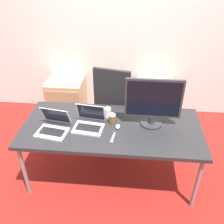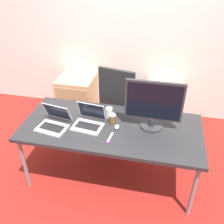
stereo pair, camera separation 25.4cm
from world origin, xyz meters
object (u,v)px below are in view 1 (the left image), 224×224
cabinet_right (154,102)px  mouse (118,127)px  monitor (153,102)px  laptop_right (53,127)px  laptop_left (89,123)px  coffee_cup_brown (112,119)px  office_chair (116,112)px  cabinet_left (67,98)px  coffee_cup_white (108,113)px

cabinet_right → mouse: bearing=-110.6°
monitor → laptop_right: bearing=-168.5°
laptop_left → monitor: monitor is taller
laptop_right → coffee_cup_brown: size_ratio=3.18×
laptop_right → mouse: bearing=9.0°
cabinet_right → mouse: mouse is taller
monitor → coffee_cup_brown: (-0.41, -0.02, -0.21)m
office_chair → laptop_left: (-0.22, -0.72, 0.32)m
cabinet_right → laptop_left: (-0.76, -1.24, 0.45)m
office_chair → monitor: size_ratio=1.97×
laptop_right → coffee_cup_brown: (0.57, 0.18, 0.01)m
mouse → coffee_cup_brown: coffee_cup_brown is taller
office_chair → cabinet_right: bearing=44.2°
office_chair → cabinet_right: 0.76m
cabinet_left → cabinet_right: bearing=0.0°
laptop_right → coffee_cup_white: 0.60m
cabinet_left → mouse: 1.57m
laptop_left → mouse: size_ratio=4.55×
cabinet_left → laptop_right: laptop_right is taller
laptop_right → mouse: (0.64, 0.10, -0.03)m
monitor → coffee_cup_white: bearing=168.9°
coffee_cup_white → coffee_cup_brown: 0.13m
mouse → coffee_cup_white: (-0.13, 0.19, 0.04)m
cabinet_right → monitor: size_ratio=1.07×
mouse → coffee_cup_white: 0.23m
cabinet_left → monitor: monitor is taller
cabinet_left → cabinet_right: same height
mouse → coffee_cup_white: size_ratio=0.65×
office_chair → mouse: office_chair is taller
laptop_right → mouse: size_ratio=4.77×
cabinet_left → coffee_cup_brown: coffee_cup_brown is taller
laptop_left → mouse: (0.30, 0.01, -0.03)m
cabinet_right → laptop_left: size_ratio=1.87×
office_chair → laptop_left: office_chair is taller
cabinet_left → monitor: 1.80m
office_chair → coffee_cup_brown: bearing=-89.7°
cabinet_left → coffee_cup_white: 1.36m
cabinet_right → coffee_cup_white: 1.28m
coffee_cup_white → coffee_cup_brown: coffee_cup_white is taller
laptop_right → cabinet_right: bearing=50.3°
cabinet_left → laptop_left: laptop_left is taller
cabinet_right → laptop_left: laptop_left is taller
laptop_right → coffee_cup_brown: 0.60m
cabinet_left → mouse: size_ratio=8.50×
laptop_left → laptop_right: bearing=-164.7°
monitor → coffee_cup_brown: 0.47m
office_chair → mouse: size_ratio=15.63×
monitor → mouse: (-0.34, -0.10, -0.25)m
laptop_right → monitor: bearing=11.5°
laptop_left → coffee_cup_brown: size_ratio=3.03×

